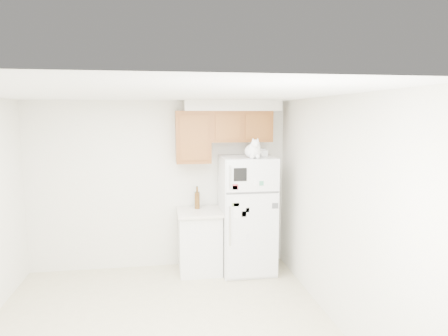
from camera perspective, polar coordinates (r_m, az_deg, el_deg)
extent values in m
cube|color=silver|center=(6.04, -9.24, -2.44)|extent=(3.80, 0.04, 2.50)
cube|color=silver|center=(2.21, -9.58, -20.72)|extent=(3.80, 0.04, 2.50)
cube|color=silver|center=(4.49, 15.86, -6.15)|extent=(0.04, 4.00, 2.50)
cube|color=white|center=(3.95, -9.72, 10.47)|extent=(3.80, 4.00, 0.04)
cube|color=brown|center=(5.89, 2.38, 5.96)|extent=(0.90, 0.33, 0.45)
cube|color=brown|center=(5.80, -4.44, 4.44)|extent=(0.50, 0.33, 0.75)
cube|color=silver|center=(5.88, 1.17, 8.89)|extent=(1.40, 0.37, 0.15)
cube|color=silver|center=(5.88, 3.28, -6.61)|extent=(0.76, 0.72, 1.70)
cube|color=silver|center=(5.40, 4.18, -1.14)|extent=(0.74, 0.03, 0.44)
cube|color=silver|center=(5.59, 4.09, -9.68)|extent=(0.74, 0.03, 1.19)
cube|color=#59595B|center=(5.44, 4.16, -3.48)|extent=(0.74, 0.03, 0.02)
cylinder|color=silver|center=(5.31, 0.88, -1.33)|extent=(0.02, 0.02, 0.32)
cylinder|color=silver|center=(5.45, 0.87, -8.30)|extent=(0.02, 0.02, 0.55)
cube|color=black|center=(5.34, 2.34, -0.95)|extent=(0.18, 0.00, 0.18)
cube|color=white|center=(5.43, 2.53, -5.65)|extent=(0.22, 0.00, 0.28)
cube|color=white|center=(5.36, 1.51, -3.02)|extent=(0.08, 0.00, 0.09)
cube|color=#8BA150|center=(5.40, 1.66, -5.26)|extent=(0.10, 0.00, 0.05)
cube|color=white|center=(5.46, 3.54, -6.01)|extent=(0.08, 0.00, 0.07)
cube|color=#BF2F3A|center=(5.35, 1.63, -2.73)|extent=(0.08, 0.00, 0.08)
cube|color=#47484C|center=(5.54, 7.32, -5.37)|extent=(0.09, 0.00, 0.08)
cube|color=#3E8969|center=(5.42, 5.38, -2.19)|extent=(0.06, 0.00, 0.06)
cube|color=silver|center=(5.56, 3.52, -9.83)|extent=(0.06, 0.00, 0.11)
cube|color=silver|center=(5.46, 6.82, -2.37)|extent=(0.05, 0.00, 0.11)
cube|color=silver|center=(5.46, 2.88, -6.57)|extent=(0.07, 0.00, 0.08)
cube|color=white|center=(5.40, 4.47, -2.02)|extent=(0.05, 0.00, 0.11)
cube|color=white|center=(5.95, -3.49, -10.55)|extent=(0.60, 0.60, 0.88)
cube|color=silver|center=(5.81, -3.51, -6.30)|extent=(0.64, 0.64, 0.04)
ellipsoid|color=white|center=(5.56, 4.16, 2.41)|extent=(0.23, 0.31, 0.19)
ellipsoid|color=white|center=(5.47, 4.37, 2.78)|extent=(0.17, 0.13, 0.18)
sphere|color=white|center=(5.42, 4.49, 3.48)|extent=(0.11, 0.11, 0.11)
cone|color=white|center=(5.41, 4.18, 4.08)|extent=(0.04, 0.04, 0.04)
cone|color=white|center=(5.42, 4.81, 4.08)|extent=(0.04, 0.04, 0.04)
cone|color=#D88C8C|center=(5.40, 4.20, 4.03)|extent=(0.02, 0.02, 0.03)
cone|color=#D88C8C|center=(5.42, 4.83, 4.03)|extent=(0.02, 0.02, 0.03)
sphere|color=white|center=(5.37, 4.61, 3.25)|extent=(0.05, 0.05, 0.05)
sphere|color=white|center=(5.44, 4.04, 1.64)|extent=(0.06, 0.06, 0.06)
sphere|color=white|center=(5.46, 4.84, 1.66)|extent=(0.06, 0.06, 0.06)
cylinder|color=white|center=(5.69, 4.85, 1.90)|extent=(0.14, 0.19, 0.07)
cube|color=white|center=(5.93, 4.95, 2.32)|extent=(0.18, 0.13, 0.10)
cube|color=white|center=(5.73, 5.36, 2.08)|extent=(0.18, 0.15, 0.09)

